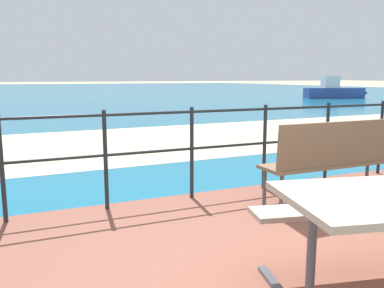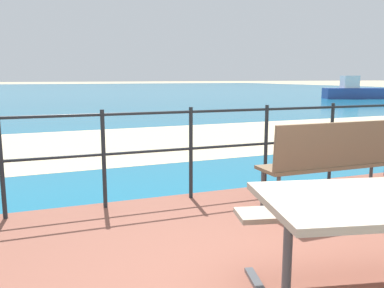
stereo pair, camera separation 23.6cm
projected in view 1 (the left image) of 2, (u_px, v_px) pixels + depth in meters
The scene contains 5 objects.
sea_water at pixel (36, 92), 38.61m from camera, with size 90.00×90.00×0.01m, color #196B8E.
beach_strip at pixel (110, 144), 8.72m from camera, with size 54.00×4.82×0.01m, color beige.
park_bench at pixel (336, 155), 4.33m from camera, with size 1.64×0.41×0.93m.
railing_fence at pixel (192, 143), 4.56m from camera, with size 5.94×0.04×1.05m.
boat_mid at pixel (335, 91), 27.07m from camera, with size 4.43×2.22×1.51m.
Camera 1 is at (-1.80, -1.67, 1.45)m, focal length 37.53 mm.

